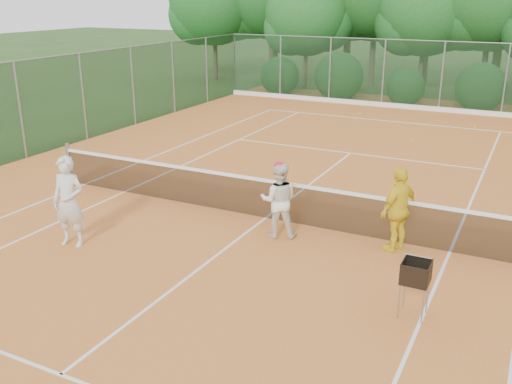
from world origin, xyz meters
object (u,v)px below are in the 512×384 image
(player_center_grp, at_px, (279,200))
(player_yellow, at_px, (399,209))
(ball_hopper, at_px, (416,273))
(player_white, at_px, (69,202))

(player_center_grp, relative_size, player_yellow, 0.94)
(player_yellow, bearing_deg, player_center_grp, -55.47)
(player_yellow, height_order, ball_hopper, player_yellow)
(player_center_grp, bearing_deg, ball_hopper, -30.97)
(player_center_grp, xyz_separation_m, ball_hopper, (3.26, -1.96, -0.06))
(player_center_grp, distance_m, ball_hopper, 3.80)
(player_white, bearing_deg, ball_hopper, -9.19)
(player_white, height_order, ball_hopper, player_white)
(player_white, relative_size, player_center_grp, 1.14)
(ball_hopper, bearing_deg, player_yellow, 110.59)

